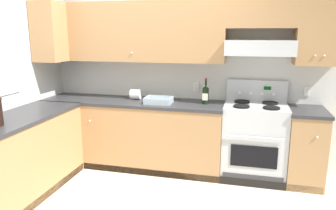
{
  "coord_description": "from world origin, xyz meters",
  "views": [
    {
      "loc": [
        1.14,
        -2.72,
        1.79
      ],
      "look_at": [
        0.29,
        0.7,
        1.0
      ],
      "focal_mm": 34.53,
      "sensor_mm": 36.0,
      "label": 1
    }
  ],
  "objects_px": {
    "stove": "(254,141)",
    "bowl": "(159,101)",
    "paper_towel_roll": "(136,94)",
    "wine_bottle": "(206,94)"
  },
  "relations": [
    {
      "from": "stove",
      "to": "bowl",
      "type": "bearing_deg",
      "value": -175.65
    },
    {
      "from": "stove",
      "to": "paper_towel_roll",
      "type": "xyz_separation_m",
      "value": [
        -1.57,
        0.09,
        0.5
      ]
    },
    {
      "from": "stove",
      "to": "paper_towel_roll",
      "type": "relative_size",
      "value": 8.39
    },
    {
      "from": "wine_bottle",
      "to": "paper_towel_roll",
      "type": "relative_size",
      "value": 2.27
    },
    {
      "from": "stove",
      "to": "wine_bottle",
      "type": "height_order",
      "value": "wine_bottle"
    },
    {
      "from": "bowl",
      "to": "paper_towel_roll",
      "type": "distance_m",
      "value": 0.42
    },
    {
      "from": "wine_bottle",
      "to": "paper_towel_roll",
      "type": "height_order",
      "value": "wine_bottle"
    },
    {
      "from": "bowl",
      "to": "paper_towel_roll",
      "type": "relative_size",
      "value": 2.37
    },
    {
      "from": "stove",
      "to": "wine_bottle",
      "type": "bearing_deg",
      "value": 177.64
    },
    {
      "from": "paper_towel_roll",
      "to": "stove",
      "type": "bearing_deg",
      "value": -3.34
    }
  ]
}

